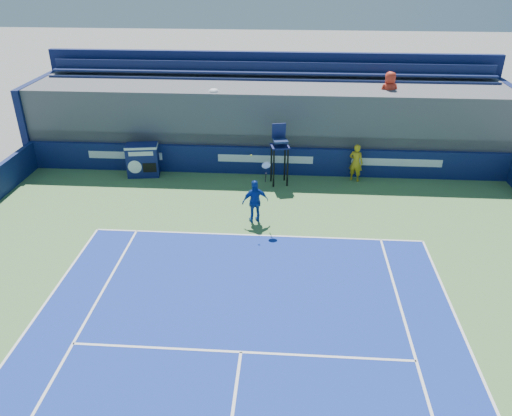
# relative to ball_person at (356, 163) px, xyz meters

# --- Properties ---
(ball_person) EXTENTS (0.68, 0.58, 1.58)m
(ball_person) POSITION_rel_ball_person_xyz_m (0.00, 0.00, 0.00)
(ball_person) COLOR gold
(ball_person) RESTS_ON apron
(back_hoarding) EXTENTS (20.40, 0.21, 1.20)m
(back_hoarding) POSITION_rel_ball_person_xyz_m (-3.73, 0.45, -0.20)
(back_hoarding) COLOR #0D184D
(back_hoarding) RESTS_ON ground
(match_clock) EXTENTS (1.41, 0.91, 1.40)m
(match_clock) POSITION_rel_ball_person_xyz_m (-8.85, -0.10, -0.06)
(match_clock) COLOR #101852
(match_clock) RESTS_ON ground
(umpire_chair) EXTENTS (0.84, 0.84, 2.48)m
(umpire_chair) POSITION_rel_ball_person_xyz_m (-3.12, -0.50, 0.72)
(umpire_chair) COLOR black
(umpire_chair) RESTS_ON ground
(tennis_player) EXTENTS (1.02, 0.66, 2.57)m
(tennis_player) POSITION_rel_ball_person_xyz_m (-3.85, -3.80, 0.00)
(tennis_player) COLOR #133A9A
(tennis_player) RESTS_ON apron
(stadium_seating) EXTENTS (21.00, 4.05, 4.40)m
(stadium_seating) POSITION_rel_ball_person_xyz_m (-3.72, 2.50, 1.03)
(stadium_seating) COLOR #505055
(stadium_seating) RESTS_ON ground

